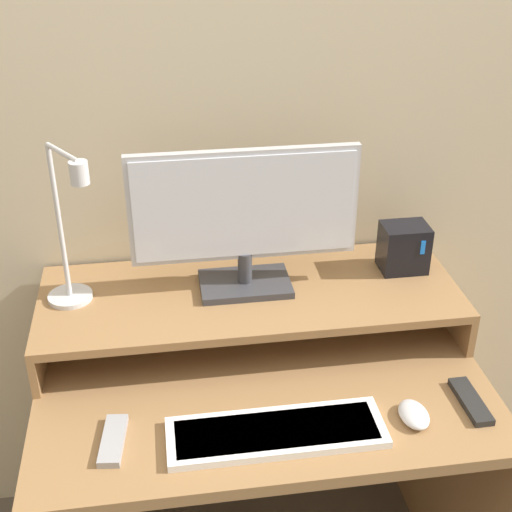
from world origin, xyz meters
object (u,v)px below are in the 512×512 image
object	(u,v)px
remote_secondary	(471,401)
remote_control	(113,440)
mouse	(414,414)
keyboard	(276,432)
monitor	(244,216)
desk_lamp	(70,244)
router_dock	(404,248)

from	to	relation	value
remote_secondary	remote_control	bearing A→B (deg)	-179.59
mouse	keyboard	bearing A→B (deg)	-178.91
mouse	monitor	bearing A→B (deg)	127.68
keyboard	mouse	bearing A→B (deg)	1.09
monitor	keyboard	size ratio (longest dim) A/B	1.19
monitor	desk_lamp	size ratio (longest dim) A/B	1.36
monitor	keyboard	bearing A→B (deg)	-88.84
desk_lamp	router_dock	world-z (taller)	desk_lamp
monitor	router_dock	size ratio (longest dim) A/B	4.35
remote_secondary	monitor	bearing A→B (deg)	140.47
router_dock	remote_secondary	world-z (taller)	router_dock
keyboard	remote_secondary	world-z (taller)	keyboard
monitor	desk_lamp	world-z (taller)	desk_lamp
keyboard	mouse	distance (m)	0.31
monitor	desk_lamp	xyz separation A→B (m)	(-0.41, -0.03, -0.03)
router_dock	keyboard	xyz separation A→B (m)	(-0.42, -0.44, -0.18)
monitor	router_dock	distance (m)	0.45
router_dock	remote_control	distance (m)	0.88
keyboard	mouse	world-z (taller)	mouse
router_dock	desk_lamp	bearing A→B (deg)	-176.22
remote_control	remote_secondary	size ratio (longest dim) A/B	0.97
desk_lamp	remote_control	bearing A→B (deg)	-77.40
remote_secondary	desk_lamp	bearing A→B (deg)	158.00
keyboard	remote_secondary	distance (m)	0.45
remote_control	desk_lamp	bearing A→B (deg)	102.60
keyboard	remote_control	distance (m)	0.34
monitor	keyboard	distance (m)	0.52
desk_lamp	keyboard	bearing A→B (deg)	-42.62
desk_lamp	keyboard	xyz separation A→B (m)	(0.42, -0.39, -0.28)
monitor	remote_secondary	distance (m)	0.67
router_dock	remote_secondary	size ratio (longest dim) A/B	0.83
keyboard	remote_control	world-z (taller)	keyboard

